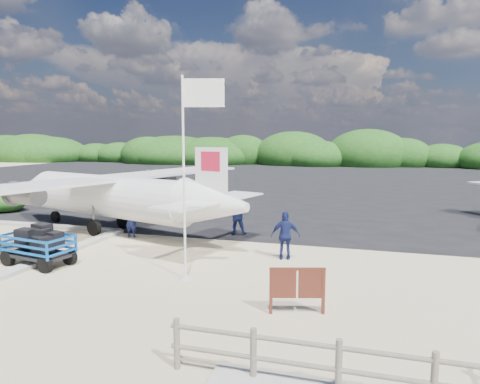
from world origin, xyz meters
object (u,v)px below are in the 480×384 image
object	(u,v)px
crew_c	(286,235)
aircraft_small	(203,180)
baggage_cart	(39,265)
flagpole	(186,279)
crew_b	(236,214)
crew_a	(131,220)
signboard	(297,314)

from	to	relation	value
crew_c	aircraft_small	xyz separation A→B (m)	(-13.31, 26.11, -0.88)
baggage_cart	aircraft_small	world-z (taller)	aircraft_small
flagpole	crew_b	xyz separation A→B (m)	(-0.22, 6.22, 0.96)
aircraft_small	crew_a	bearing A→B (deg)	67.69
flagpole	signboard	xyz separation A→B (m)	(3.74, -1.68, 0.00)
flagpole	aircraft_small	size ratio (longest dim) A/B	0.80
crew_b	flagpole	bearing A→B (deg)	71.73
flagpole	signboard	world-z (taller)	flagpole
flagpole	crew_a	bearing A→B (deg)	135.02
baggage_cart	signboard	distance (m)	9.33
baggage_cart	signboard	size ratio (longest dim) A/B	1.73
signboard	crew_a	world-z (taller)	crew_a
signboard	crew_a	distance (m)	10.43
baggage_cart	crew_b	size ratio (longest dim) A/B	1.34
flagpole	crew_c	size ratio (longest dim) A/B	3.52
signboard	crew_b	bearing A→B (deg)	100.85
crew_a	crew_b	xyz separation A→B (m)	(4.35, 1.65, 0.18)
aircraft_small	signboard	bearing A→B (deg)	78.80
flagpole	crew_b	bearing A→B (deg)	92.03
baggage_cart	crew_a	distance (m)	4.78
signboard	crew_a	size ratio (longest dim) A/B	0.95
signboard	crew_c	xyz separation A→B (m)	(-1.13, 4.67, 0.88)
crew_a	crew_c	bearing A→B (deg)	165.97
crew_b	crew_c	size ratio (longest dim) A/B	1.08
crew_c	aircraft_small	distance (m)	29.31
crew_a	crew_c	world-z (taller)	crew_c
baggage_cart	flagpole	xyz separation A→B (m)	(5.45, 0.07, 0.00)
baggage_cart	crew_c	bearing A→B (deg)	30.32
flagpole	crew_b	world-z (taller)	flagpole
baggage_cart	signboard	bearing A→B (deg)	-0.42
baggage_cart	crew_b	xyz separation A→B (m)	(5.23, 6.29, 0.96)
signboard	crew_c	size ratio (longest dim) A/B	0.84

